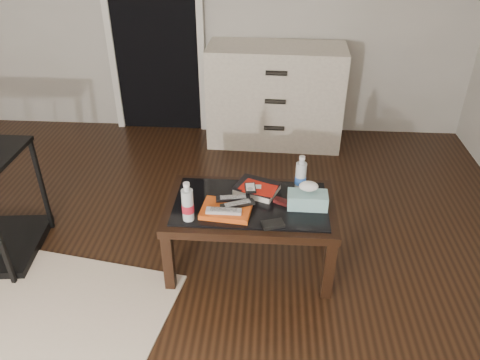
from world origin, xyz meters
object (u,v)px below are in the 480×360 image
Objects in this scene: coffee_table at (251,211)px; textbook at (257,189)px; tissue_box at (307,200)px; water_bottle_left at (188,201)px; dresser at (275,96)px; water_bottle_right at (301,174)px.

coffee_table is 4.00× the size of textbook.
coffee_table is 4.35× the size of tissue_box.
water_bottle_left is 1.03× the size of tissue_box.
coffee_table is 0.15m from textbook.
tissue_box is (0.19, -1.75, 0.06)m from dresser.
dresser is 5.11× the size of water_bottle_right.
dresser is at bearing 85.49° from coffee_table.
water_bottle_right is at bearing 28.14° from water_bottle_left.
dresser is at bearing 97.07° from tissue_box.
coffee_table is 0.35m from tissue_box.
water_bottle_left is at bearing -119.41° from textbook.
dresser is 1.76m from tissue_box.
water_bottle_left reaches higher than tissue_box.
textbook is at bearing 39.39° from water_bottle_left.
textbook is 1.05× the size of water_bottle_right.
textbook is at bearing -91.70° from dresser.
coffee_table is at bearing 28.72° from water_bottle_left.
water_bottle_left is 1.00× the size of water_bottle_right.
textbook is 1.09× the size of tissue_box.
dresser is 5.11× the size of water_bottle_left.
dresser reaches higher than coffee_table.
textbook is at bearing 75.01° from coffee_table.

